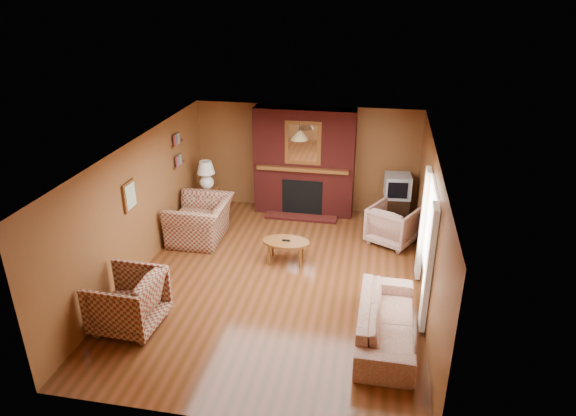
% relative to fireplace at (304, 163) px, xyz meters
% --- Properties ---
extents(floor, '(6.50, 6.50, 0.00)m').
position_rel_fireplace_xyz_m(floor, '(0.00, -2.98, -1.18)').
color(floor, '#49270F').
rests_on(floor, ground).
extents(ceiling, '(6.50, 6.50, 0.00)m').
position_rel_fireplace_xyz_m(ceiling, '(0.00, -2.98, 1.22)').
color(ceiling, white).
rests_on(ceiling, wall_back).
extents(wall_back, '(6.50, 0.00, 6.50)m').
position_rel_fireplace_xyz_m(wall_back, '(0.00, 0.27, 0.02)').
color(wall_back, brown).
rests_on(wall_back, floor).
extents(wall_front, '(6.50, 0.00, 6.50)m').
position_rel_fireplace_xyz_m(wall_front, '(0.00, -6.23, 0.02)').
color(wall_front, brown).
rests_on(wall_front, floor).
extents(wall_left, '(0.00, 6.50, 6.50)m').
position_rel_fireplace_xyz_m(wall_left, '(-2.50, -2.98, 0.02)').
color(wall_left, brown).
rests_on(wall_left, floor).
extents(wall_right, '(0.00, 6.50, 6.50)m').
position_rel_fireplace_xyz_m(wall_right, '(2.50, -2.98, 0.02)').
color(wall_right, brown).
rests_on(wall_right, floor).
extents(fireplace, '(2.20, 0.82, 2.40)m').
position_rel_fireplace_xyz_m(fireplace, '(0.00, 0.00, 0.00)').
color(fireplace, '#521512').
rests_on(fireplace, floor).
extents(window_right, '(0.10, 1.85, 2.00)m').
position_rel_fireplace_xyz_m(window_right, '(2.45, -3.18, -0.06)').
color(window_right, beige).
rests_on(window_right, wall_right).
extents(bookshelf, '(0.09, 0.55, 0.71)m').
position_rel_fireplace_xyz_m(bookshelf, '(-2.44, -1.08, 0.48)').
color(bookshelf, brown).
rests_on(bookshelf, wall_left).
extents(botanical_print, '(0.05, 0.40, 0.50)m').
position_rel_fireplace_xyz_m(botanical_print, '(-2.47, -3.28, 0.37)').
color(botanical_print, brown).
rests_on(botanical_print, wall_left).
extents(pendant_light, '(0.36, 0.36, 0.48)m').
position_rel_fireplace_xyz_m(pendant_light, '(0.00, -0.68, 0.82)').
color(pendant_light, black).
rests_on(pendant_light, ceiling).
extents(plaid_loveseat, '(1.15, 1.31, 0.84)m').
position_rel_fireplace_xyz_m(plaid_loveseat, '(-1.85, -1.72, -0.76)').
color(plaid_loveseat, maroon).
rests_on(plaid_loveseat, floor).
extents(plaid_armchair, '(1.03, 1.00, 0.90)m').
position_rel_fireplace_xyz_m(plaid_armchair, '(-1.95, -4.69, -0.73)').
color(plaid_armchair, maroon).
rests_on(plaid_armchair, floor).
extents(floral_sofa, '(0.83, 2.08, 0.61)m').
position_rel_fireplace_xyz_m(floral_sofa, '(1.90, -4.28, -0.88)').
color(floral_sofa, '#BAB390').
rests_on(floral_sofa, floor).
extents(floral_armchair, '(1.16, 1.17, 0.79)m').
position_rel_fireplace_xyz_m(floral_armchair, '(1.99, -1.16, -0.79)').
color(floral_armchair, '#BAB390').
rests_on(floral_armchair, floor).
extents(coffee_table, '(0.88, 0.54, 0.46)m').
position_rel_fireplace_xyz_m(coffee_table, '(0.03, -2.33, -0.80)').
color(coffee_table, brown).
rests_on(coffee_table, floor).
extents(side_table, '(0.47, 0.47, 0.61)m').
position_rel_fireplace_xyz_m(side_table, '(-2.10, -0.53, -0.88)').
color(side_table, brown).
rests_on(side_table, floor).
extents(table_lamp, '(0.40, 0.40, 0.65)m').
position_rel_fireplace_xyz_m(table_lamp, '(-2.10, -0.53, -0.21)').
color(table_lamp, white).
rests_on(table_lamp, side_table).
extents(tv_stand, '(0.56, 0.50, 0.61)m').
position_rel_fireplace_xyz_m(tv_stand, '(2.05, -0.18, -0.88)').
color(tv_stand, black).
rests_on(tv_stand, floor).
extents(crt_tv, '(0.58, 0.58, 0.49)m').
position_rel_fireplace_xyz_m(crt_tv, '(2.05, -0.19, -0.33)').
color(crt_tv, '#A3A6AB').
rests_on(crt_tv, tv_stand).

